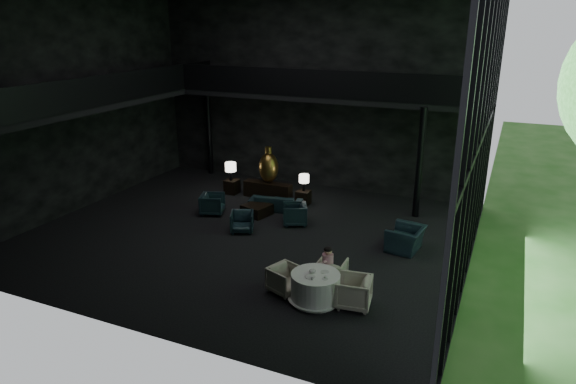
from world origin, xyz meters
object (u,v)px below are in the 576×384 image
at_px(sofa, 276,200).
at_px(window_armchair, 406,234).
at_px(table_lamp_left, 231,168).
at_px(bronze_urn, 269,167).
at_px(table_lamp_right, 304,179).
at_px(dining_chair_north, 332,270).
at_px(child, 328,258).
at_px(lounge_armchair_south, 242,221).
at_px(dining_table, 315,289).
at_px(side_table_left, 232,187).
at_px(coffee_table, 257,210).
at_px(dining_chair_east, 354,289).
at_px(dining_chair_west, 285,278).
at_px(lounge_armchair_west, 212,202).
at_px(console, 268,190).
at_px(lounge_armchair_east, 295,212).
at_px(side_table_right, 303,198).

height_order(sofa, window_armchair, window_armchair).
distance_m(table_lamp_left, sofa, 2.75).
bearing_deg(sofa, bronze_urn, -64.82).
distance_m(table_lamp_right, dining_chair_north, 6.32).
distance_m(dining_chair_north, child, 0.45).
distance_m(lounge_armchair_south, dining_table, 5.03).
height_order(side_table_left, coffee_table, side_table_left).
distance_m(dining_chair_east, dining_chair_west, 1.85).
bearing_deg(lounge_armchair_west, dining_chair_east, -141.31).
bearing_deg(child, lounge_armchair_south, -30.19).
xyz_separation_m(console, table_lamp_left, (-1.60, -0.15, 0.79)).
distance_m(lounge_armchair_west, dining_chair_east, 7.80).
height_order(lounge_armchair_east, lounge_armchair_south, lounge_armchair_east).
xyz_separation_m(lounge_armchair_west, child, (5.67, -3.27, 0.32)).
distance_m(sofa, dining_chair_west, 6.16).
bearing_deg(lounge_armchair_west, console, -43.52).
distance_m(lounge_armchair_south, dining_chair_east, 5.73).
relative_size(lounge_armchair_west, window_armchair, 0.71).
height_order(lounge_armchair_west, coffee_table, lounge_armchair_west).
relative_size(table_lamp_right, sofa, 0.34).
bearing_deg(bronze_urn, lounge_armchair_west, -112.89).
xyz_separation_m(lounge_armchair_west, lounge_armchair_south, (1.80, -1.02, -0.07)).
bearing_deg(coffee_table, side_table_right, 57.02).
xyz_separation_m(table_lamp_right, lounge_armchair_east, (0.50, -2.07, -0.56)).
height_order(bronze_urn, lounge_armchair_east, bronze_urn).
distance_m(lounge_armchair_east, window_armchair, 4.02).
bearing_deg(dining_chair_north, dining_chair_west, 45.36).
height_order(table_lamp_right, dining_chair_east, table_lamp_right).
height_order(table_lamp_right, dining_table, table_lamp_right).
relative_size(bronze_urn, child, 2.19).
bearing_deg(child, coffee_table, -43.02).
xyz_separation_m(bronze_urn, lounge_armchair_east, (2.10, -2.25, -0.81)).
relative_size(table_lamp_left, window_armchair, 0.59).
bearing_deg(side_table_right, sofa, -126.96).
relative_size(side_table_right, lounge_armchair_west, 0.60).
relative_size(console, sofa, 1.06).
height_order(side_table_left, child, child).
distance_m(dining_chair_north, dining_chair_east, 1.31).
distance_m(bronze_urn, sofa, 1.72).
bearing_deg(window_armchair, sofa, -100.13).
relative_size(bronze_urn, dining_chair_east, 1.50).
distance_m(bronze_urn, side_table_right, 1.89).
relative_size(side_table_right, dining_table, 0.38).
xyz_separation_m(sofa, lounge_armchair_east, (1.23, -1.06, 0.08)).
height_order(console, table_lamp_right, table_lamp_right).
relative_size(bronze_urn, lounge_armchair_east, 1.62).
relative_size(sofa, dining_chair_west, 2.33).
bearing_deg(coffee_table, console, 104.16).
height_order(bronze_urn, dining_table, bronze_urn).
bearing_deg(bronze_urn, side_table_left, -172.99).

